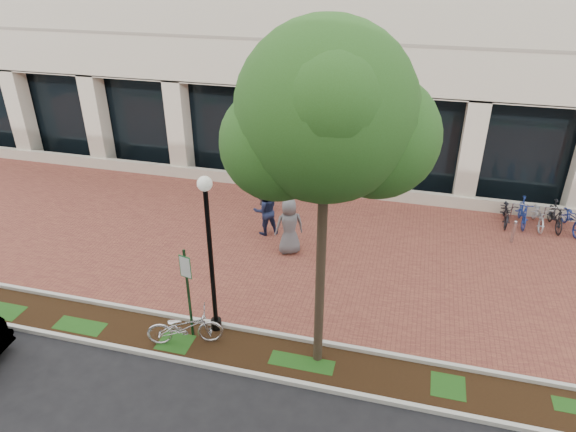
% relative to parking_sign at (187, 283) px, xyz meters
% --- Properties ---
extents(ground, '(120.00, 120.00, 0.00)m').
position_rel_parking_sign_xyz_m(ground, '(1.12, 5.02, -1.66)').
color(ground, black).
rests_on(ground, ground).
extents(brick_plaza, '(40.00, 9.00, 0.01)m').
position_rel_parking_sign_xyz_m(brick_plaza, '(1.12, 5.02, -1.66)').
color(brick_plaza, brown).
rests_on(brick_plaza, ground).
extents(planting_strip, '(40.00, 1.50, 0.01)m').
position_rel_parking_sign_xyz_m(planting_strip, '(1.12, -0.23, -1.66)').
color(planting_strip, black).
rests_on(planting_strip, ground).
extents(curb_plaza_side, '(40.00, 0.12, 0.12)m').
position_rel_parking_sign_xyz_m(curb_plaza_side, '(1.12, 0.52, -1.60)').
color(curb_plaza_side, beige).
rests_on(curb_plaza_side, ground).
extents(curb_street_side, '(40.00, 0.12, 0.12)m').
position_rel_parking_sign_xyz_m(curb_street_side, '(1.12, -0.98, -1.60)').
color(curb_street_side, beige).
rests_on(curb_street_side, ground).
extents(parking_sign, '(0.34, 0.07, 2.64)m').
position_rel_parking_sign_xyz_m(parking_sign, '(0.00, 0.00, 0.00)').
color(parking_sign, '#153A1C').
rests_on(parking_sign, ground).
extents(lamppost, '(0.36, 0.36, 4.43)m').
position_rel_parking_sign_xyz_m(lamppost, '(0.50, 0.42, 0.84)').
color(lamppost, black).
rests_on(lamppost, ground).
extents(street_tree, '(4.29, 3.58, 8.07)m').
position_rel_parking_sign_xyz_m(street_tree, '(3.40, 0.04, 4.39)').
color(street_tree, '#483829').
rests_on(street_tree, ground).
extents(locked_bicycle, '(2.05, 1.28, 1.02)m').
position_rel_parking_sign_xyz_m(locked_bicycle, '(-0.05, -0.29, -1.15)').
color(locked_bicycle, silver).
rests_on(locked_bicycle, ground).
extents(pedestrian_left, '(0.85, 0.72, 1.99)m').
position_rel_parking_sign_xyz_m(pedestrian_left, '(-0.14, 7.19, -0.67)').
color(pedestrian_left, '#2B2C30').
rests_on(pedestrian_left, ground).
extents(pedestrian_mid, '(1.12, 1.05, 1.83)m').
position_rel_parking_sign_xyz_m(pedestrian_mid, '(0.29, 5.68, -0.75)').
color(pedestrian_mid, '#1C2446').
rests_on(pedestrian_mid, ground).
extents(pedestrian_right, '(1.14, 1.00, 1.96)m').
position_rel_parking_sign_xyz_m(pedestrian_right, '(1.40, 4.68, -0.68)').
color(pedestrian_right, '#5D5D61').
rests_on(pedestrian_right, ground).
extents(bollard, '(0.12, 0.12, 0.86)m').
position_rel_parking_sign_xyz_m(bollard, '(8.67, 7.21, -1.22)').
color(bollard, '#B1B2B6').
rests_on(bollard, ground).
extents(bike_rack_cluster, '(2.98, 1.79, 1.00)m').
position_rel_parking_sign_xyz_m(bike_rack_cluster, '(9.69, 8.71, -1.19)').
color(bike_rack_cluster, black).
rests_on(bike_rack_cluster, ground).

